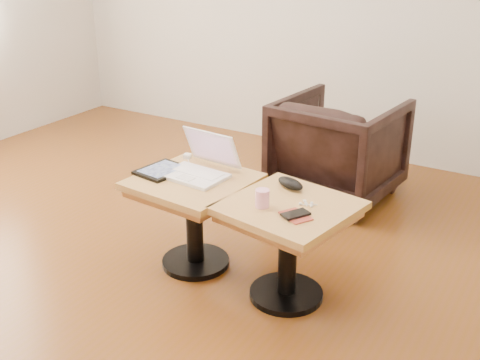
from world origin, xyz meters
The scene contains 10 objects.
side_table_left centered at (0.23, 0.27, 0.36)m, with size 0.57×0.57×0.48m.
side_table_right centered at (0.76, 0.25, 0.36)m, with size 0.61×0.61×0.48m.
laptop centered at (0.23, 0.34, 0.52)m, with size 0.33×0.32×0.21m.
tablet centered at (0.05, 0.26, 0.49)m, with size 0.22×0.26×0.02m.
charging_adapter centered at (0.04, 0.49, 0.49)m, with size 0.04×0.04×0.02m, color white.
glasses_case centered at (0.69, 0.41, 0.50)m, with size 0.15×0.07×0.05m, color black.
striped_cup centered at (0.67, 0.17, 0.52)m, with size 0.06×0.06×0.08m, color #F45399.
earbuds_tangle centered at (0.83, 0.28, 0.49)m, with size 0.07×0.05×0.01m.
phone_on_sleeve centered at (0.84, 0.15, 0.49)m, with size 0.16×0.15×0.02m.
armchair centered at (0.52, 1.45, 0.32)m, with size 0.69×0.71×0.65m, color black.
Camera 1 is at (1.81, -1.92, 1.61)m, focal length 45.00 mm.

